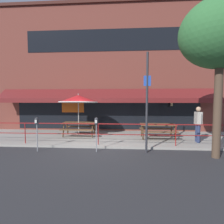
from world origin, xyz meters
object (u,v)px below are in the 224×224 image
object	(u,v)px
pedestrian_walking	(198,122)
parking_meter_near	(37,124)
street_sign_pole	(147,102)
street_tree_curbside	(224,29)
picnic_table_centre	(158,127)
parking_meter_far	(96,124)
patio_umbrella_left	(78,99)
picnic_table_left	(79,125)

from	to	relation	value
pedestrian_walking	parking_meter_near	world-z (taller)	pedestrian_walking
street_sign_pole	parking_meter_near	bearing A→B (deg)	-178.07
parking_meter_near	pedestrian_walking	bearing A→B (deg)	13.31
street_sign_pole	street_tree_curbside	bearing A→B (deg)	-11.10
picnic_table_centre	parking_meter_far	size ratio (longest dim) A/B	1.27
patio_umbrella_left	parking_meter_near	distance (m)	2.99
patio_umbrella_left	parking_meter_far	world-z (taller)	patio_umbrella_left
parking_meter_far	street_sign_pole	xyz separation A→B (m)	(2.03, 0.04, 0.91)
parking_meter_far	street_tree_curbside	world-z (taller)	street_tree_curbside
picnic_table_left	street_tree_curbside	xyz separation A→B (m)	(5.99, -3.09, 3.89)
patio_umbrella_left	street_sign_pole	size ratio (longest dim) A/B	0.59
patio_umbrella_left	picnic_table_left	bearing A→B (deg)	90.00
patio_umbrella_left	street_sign_pole	world-z (taller)	street_sign_pole
patio_umbrella_left	parking_meter_near	size ratio (longest dim) A/B	1.67
picnic_table_left	picnic_table_centre	size ratio (longest dim) A/B	1.00
picnic_table_centre	patio_umbrella_left	distance (m)	4.54
street_sign_pole	patio_umbrella_left	bearing A→B (deg)	144.36
picnic_table_centre	parking_meter_near	size ratio (longest dim) A/B	1.27
picnic_table_left	parking_meter_far	distance (m)	3.00
picnic_table_centre	patio_umbrella_left	bearing A→B (deg)	176.99
street_sign_pole	parking_meter_far	bearing A→B (deg)	-178.99
picnic_table_centre	pedestrian_walking	xyz separation A→B (m)	(1.76, -0.70, 0.35)
street_sign_pole	street_tree_curbside	xyz separation A→B (m)	(2.56, -0.50, 2.54)
pedestrian_walking	parking_meter_far	xyz separation A→B (m)	(-4.66, -1.57, 0.09)
patio_umbrella_left	street_tree_curbside	distance (m)	7.10
street_tree_curbside	parking_meter_near	bearing A→B (deg)	177.13
patio_umbrella_left	parking_meter_far	bearing A→B (deg)	-60.78
picnic_table_centre	street_tree_curbside	world-z (taller)	street_tree_curbside
picnic_table_centre	street_sign_pole	world-z (taller)	street_sign_pole
picnic_table_left	parking_meter_far	xyz separation A→B (m)	(1.39, -2.62, 0.44)
picnic_table_left	pedestrian_walking	xyz separation A→B (m)	(6.06, -1.05, 0.35)
parking_meter_near	patio_umbrella_left	bearing A→B (deg)	67.98
picnic_table_left	patio_umbrella_left	world-z (taller)	patio_umbrella_left
street_sign_pole	pedestrian_walking	bearing A→B (deg)	30.21
picnic_table_left	pedestrian_walking	world-z (taller)	pedestrian_walking
parking_meter_near	parking_meter_far	xyz separation A→B (m)	(2.45, 0.11, 0.00)
picnic_table_left	patio_umbrella_left	distance (m)	1.48
pedestrian_walking	parking_meter_far	distance (m)	4.92
pedestrian_walking	parking_meter_far	bearing A→B (deg)	-161.41
parking_meter_near	street_tree_curbside	world-z (taller)	street_tree_curbside
picnic_table_centre	patio_umbrella_left	world-z (taller)	patio_umbrella_left
picnic_table_left	parking_meter_near	xyz separation A→B (m)	(-1.05, -2.74, 0.44)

